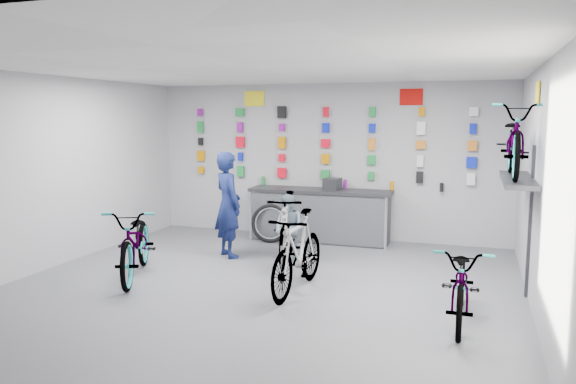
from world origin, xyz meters
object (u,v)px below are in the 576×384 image
(counter, at_px, (320,216))
(bike_service, at_px, (287,228))
(clerk, at_px, (228,205))
(bike_center, at_px, (298,252))
(bike_left, at_px, (136,242))
(bike_right, at_px, (462,283))
(customer, at_px, (289,228))

(counter, height_order, bike_service, bike_service)
(counter, distance_m, clerk, 2.04)
(bike_center, bearing_deg, clerk, 141.87)
(bike_left, bearing_deg, counter, 35.44)
(bike_right, relative_size, bike_service, 0.96)
(bike_center, relative_size, customer, 1.66)
(bike_center, distance_m, bike_right, 2.19)
(counter, height_order, customer, customer)
(bike_service, height_order, customer, bike_service)
(customer, bearing_deg, bike_right, -14.63)
(bike_service, bearing_deg, clerk, 166.61)
(counter, relative_size, bike_service, 1.43)
(bike_left, height_order, clerk, clerk)
(bike_center, xyz_separation_m, bike_right, (2.14, -0.48, -0.08))
(counter, distance_m, bike_left, 3.75)
(bike_service, bearing_deg, counter, 75.01)
(bike_service, relative_size, customer, 1.71)
(bike_center, height_order, clerk, clerk)
(bike_left, height_order, customer, customer)
(counter, relative_size, bike_right, 1.50)
(bike_right, bearing_deg, bike_left, 174.64)
(clerk, xyz_separation_m, customer, (1.07, 0.05, -0.34))
(counter, xyz_separation_m, customer, (-0.09, -1.59, 0.07))
(bike_left, xyz_separation_m, bike_center, (2.46, 0.10, 0.01))
(bike_right, height_order, customer, customer)
(customer, bearing_deg, bike_center, -45.92)
(counter, distance_m, bike_service, 1.67)
(bike_center, bearing_deg, counter, 103.06)
(bike_service, bearing_deg, bike_left, -151.28)
(bike_right, distance_m, clerk, 4.34)
(bike_left, bearing_deg, bike_service, 16.67)
(counter, distance_m, bike_right, 4.50)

